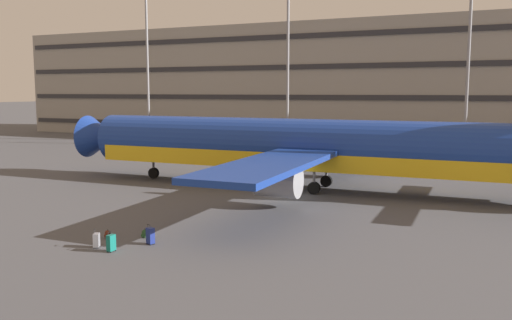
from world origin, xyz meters
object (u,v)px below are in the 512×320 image
backpack_laid_flat (107,234)px  backpack_teal (144,234)px  suitcase_orange (150,236)px  airliner (308,148)px  suitcase_silver (96,240)px  suitcase_small (111,243)px

backpack_laid_flat → backpack_teal: size_ratio=0.95×
suitcase_orange → backpack_teal: suitcase_orange is taller
airliner → backpack_laid_flat: bearing=-105.4°
suitcase_silver → suitcase_small: 1.09m
suitcase_silver → backpack_teal: (1.05, 2.33, -0.16)m
suitcase_orange → backpack_teal: 1.28m
airliner → suitcase_silver: airliner is taller
suitcase_small → backpack_teal: (-0.01, 2.57, -0.21)m
suitcase_small → backpack_teal: bearing=90.3°
suitcase_orange → suitcase_silver: (-2.01, -1.52, -0.07)m
suitcase_silver → backpack_laid_flat: 1.64m
suitcase_orange → backpack_teal: bearing=140.0°
suitcase_orange → suitcase_silver: suitcase_orange is taller
suitcase_small → backpack_laid_flat: bearing=134.0°
backpack_laid_flat → suitcase_silver: bearing=-67.6°
airliner → backpack_laid_flat: (-4.78, -17.30, -2.99)m
airliner → backpack_teal: 17.03m
suitcase_orange → suitcase_small: suitcase_orange is taller
suitcase_small → backpack_teal: 2.58m
suitcase_silver → suitcase_small: (1.06, -0.24, 0.05)m
backpack_teal → backpack_laid_flat: bearing=-153.8°
suitcase_silver → backpack_laid_flat: (-0.62, 1.51, -0.17)m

